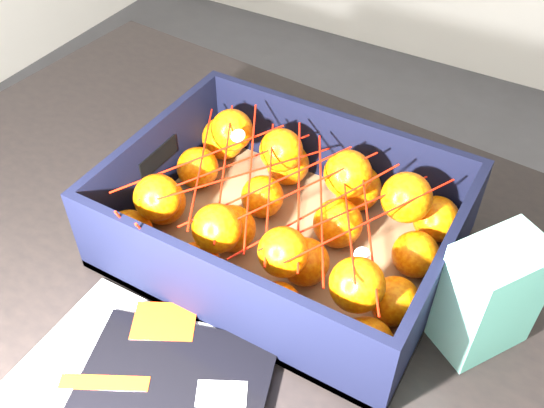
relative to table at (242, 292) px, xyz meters
The scene contains 5 objects.
table is the anchor object (origin of this frame).
produce_crate 0.15m from the table, 27.92° to the left, with size 0.43×0.33×0.13m.
clementine_heap 0.17m from the table, 29.25° to the left, with size 0.42×0.31×0.12m.
mesh_net 0.22m from the table, 21.83° to the left, with size 0.36×0.29×0.09m.
retail_carton 0.37m from the table, ahead, with size 0.07×0.10×0.15m, color silver.
Camera 1 is at (0.32, -0.64, 1.37)m, focal length 40.08 mm.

